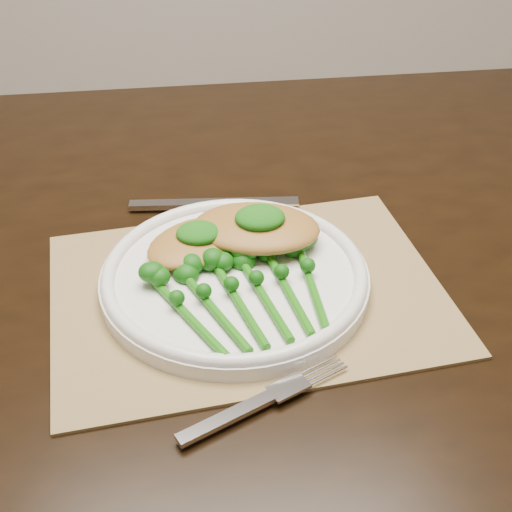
{
  "coord_description": "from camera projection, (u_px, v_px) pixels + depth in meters",
  "views": [
    {
      "loc": [
        0.06,
        -0.56,
        1.23
      ],
      "look_at": [
        0.12,
        0.05,
        0.78
      ],
      "focal_mm": 50.0,
      "sensor_mm": 36.0,
      "label": 1
    }
  ],
  "objects": [
    {
      "name": "dining_table",
      "position": [
        244.0,
        440.0,
        1.06
      ],
      "size": [
        1.64,
        0.96,
        0.75
      ],
      "rotation": [
        0.0,
        0.0,
        0.04
      ],
      "color": "black",
      "rests_on": "ground"
    },
    {
      "name": "placemat",
      "position": [
        248.0,
        292.0,
        0.75
      ],
      "size": [
        0.44,
        0.35,
        0.0
      ],
      "primitive_type": "cube",
      "rotation": [
        0.0,
        0.0,
        0.14
      ],
      "color": "olive",
      "rests_on": "dining_table"
    },
    {
      "name": "chicken_fillet_right",
      "position": [
        256.0,
        228.0,
        0.78
      ],
      "size": [
        0.16,
        0.12,
        0.03
      ],
      "primitive_type": "ellipsoid",
      "rotation": [
        0.0,
        0.0,
        -0.2
      ],
      "color": "#AB7731",
      "rests_on": "dinner_plate"
    },
    {
      "name": "pesto_dollop_left",
      "position": [
        198.0,
        233.0,
        0.76
      ],
      "size": [
        0.05,
        0.04,
        0.02
      ],
      "primitive_type": "ellipsoid",
      "color": "#0D4A0A",
      "rests_on": "chicken_fillet_left"
    },
    {
      "name": "pesto_dollop_right",
      "position": [
        260.0,
        218.0,
        0.77
      ],
      "size": [
        0.05,
        0.05,
        0.02
      ],
      "primitive_type": "ellipsoid",
      "color": "#0D4A0A",
      "rests_on": "chicken_fillet_right"
    },
    {
      "name": "chicken_fillet_left",
      "position": [
        197.0,
        242.0,
        0.77
      ],
      "size": [
        0.14,
        0.13,
        0.02
      ],
      "primitive_type": "ellipsoid",
      "rotation": [
        0.0,
        0.0,
        0.61
      ],
      "color": "#AB7731",
      "rests_on": "dinner_plate"
    },
    {
      "name": "fork",
      "position": [
        275.0,
        394.0,
        0.63
      ],
      "size": [
        0.16,
        0.09,
        0.01
      ],
      "rotation": [
        0.0,
        0.0,
        0.48
      ],
      "color": "silver",
      "rests_on": "placemat"
    },
    {
      "name": "knife",
      "position": [
        198.0,
        204.0,
        0.88
      ],
      "size": [
        0.21,
        0.03,
        0.01
      ],
      "rotation": [
        0.0,
        0.0,
        -0.05
      ],
      "color": "silver",
      "rests_on": "placemat"
    },
    {
      "name": "broccolini_bundle",
      "position": [
        251.0,
        300.0,
        0.7
      ],
      "size": [
        0.2,
        0.21,
        0.04
      ],
      "rotation": [
        0.0,
        0.0,
        0.29
      ],
      "color": "#1A640D",
      "rests_on": "dinner_plate"
    },
    {
      "name": "dinner_plate",
      "position": [
        235.0,
        276.0,
        0.75
      ],
      "size": [
        0.28,
        0.28,
        0.03
      ],
      "color": "white",
      "rests_on": "placemat"
    }
  ]
}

